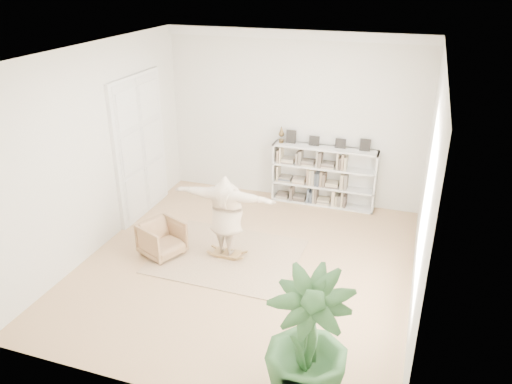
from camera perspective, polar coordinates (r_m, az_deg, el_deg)
floor at (r=8.75m, az=-1.11°, el=-8.30°), size 6.00×6.00×0.00m
room_shell at (r=10.24m, az=4.51°, el=17.54°), size 6.00×6.00×6.00m
doors at (r=10.28m, az=-13.06°, el=4.91°), size 0.09×1.78×2.92m
bookshelf at (r=10.71m, az=7.70°, el=1.74°), size 2.20×0.35×1.64m
armchair at (r=9.04m, az=-10.70°, el=-5.28°), size 0.89×0.88×0.63m
rug at (r=8.98m, az=-3.29°, el=-7.31°), size 2.52×2.03×0.02m
rocker_board at (r=8.95m, az=-3.30°, el=-7.01°), size 0.48×0.29×0.10m
person at (r=8.56m, az=-3.43°, el=-2.47°), size 1.82×0.51×1.48m
houseplant at (r=5.90m, az=5.87°, el=-16.66°), size 1.15×1.15×1.74m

